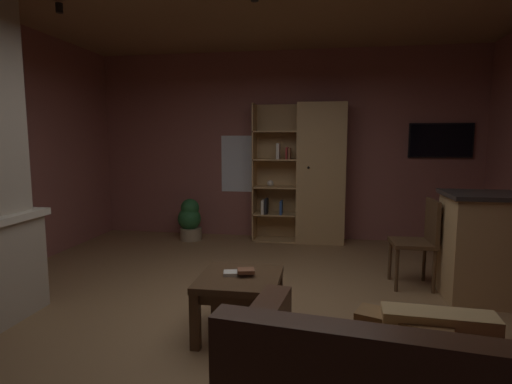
{
  "coord_description": "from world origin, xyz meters",
  "views": [
    {
      "loc": [
        0.6,
        -3.26,
        1.52
      ],
      "look_at": [
        0.0,
        0.4,
        1.05
      ],
      "focal_mm": 28.59,
      "sensor_mm": 36.0,
      "label": 1
    }
  ],
  "objects_px": {
    "table_book_0": "(230,273)",
    "table_book_1": "(246,271)",
    "coffee_table": "(240,287)",
    "bookshelf_cabinet": "(315,174)",
    "potted_floor_plant": "(190,219)",
    "wall_mounted_tv": "(441,140)",
    "dining_chair": "(421,237)"
  },
  "relations": [
    {
      "from": "table_book_0",
      "to": "potted_floor_plant",
      "type": "height_order",
      "value": "potted_floor_plant"
    },
    {
      "from": "table_book_0",
      "to": "dining_chair",
      "type": "relative_size",
      "value": 0.12
    },
    {
      "from": "dining_chair",
      "to": "potted_floor_plant",
      "type": "relative_size",
      "value": 1.46
    },
    {
      "from": "bookshelf_cabinet",
      "to": "table_book_0",
      "type": "bearing_deg",
      "value": -100.72
    },
    {
      "from": "coffee_table",
      "to": "table_book_1",
      "type": "height_order",
      "value": "table_book_1"
    },
    {
      "from": "bookshelf_cabinet",
      "to": "wall_mounted_tv",
      "type": "height_order",
      "value": "bookshelf_cabinet"
    },
    {
      "from": "coffee_table",
      "to": "table_book_1",
      "type": "relative_size",
      "value": 5.04
    },
    {
      "from": "bookshelf_cabinet",
      "to": "table_book_1",
      "type": "xyz_separation_m",
      "value": [
        -0.46,
        -3.08,
        -0.51
      ]
    },
    {
      "from": "bookshelf_cabinet",
      "to": "potted_floor_plant",
      "type": "xyz_separation_m",
      "value": [
        -1.89,
        -0.16,
        -0.71
      ]
    },
    {
      "from": "dining_chair",
      "to": "bookshelf_cabinet",
      "type": "bearing_deg",
      "value": 122.91
    },
    {
      "from": "bookshelf_cabinet",
      "to": "potted_floor_plant",
      "type": "bearing_deg",
      "value": -175.14
    },
    {
      "from": "table_book_1",
      "to": "table_book_0",
      "type": "bearing_deg",
      "value": 178.18
    },
    {
      "from": "potted_floor_plant",
      "to": "coffee_table",
      "type": "bearing_deg",
      "value": -64.73
    },
    {
      "from": "bookshelf_cabinet",
      "to": "wall_mounted_tv",
      "type": "xyz_separation_m",
      "value": [
        1.8,
        0.21,
        0.5
      ]
    },
    {
      "from": "bookshelf_cabinet",
      "to": "table_book_0",
      "type": "xyz_separation_m",
      "value": [
        -0.58,
        -3.08,
        -0.53
      ]
    },
    {
      "from": "table_book_1",
      "to": "bookshelf_cabinet",
      "type": "bearing_deg",
      "value": 81.55
    },
    {
      "from": "bookshelf_cabinet",
      "to": "table_book_0",
      "type": "relative_size",
      "value": 19.36
    },
    {
      "from": "dining_chair",
      "to": "potted_floor_plant",
      "type": "height_order",
      "value": "dining_chair"
    },
    {
      "from": "table_book_1",
      "to": "dining_chair",
      "type": "xyz_separation_m",
      "value": [
        1.59,
        1.33,
        0.01
      ]
    },
    {
      "from": "table_book_1",
      "to": "dining_chair",
      "type": "bearing_deg",
      "value": 40.02
    },
    {
      "from": "bookshelf_cabinet",
      "to": "potted_floor_plant",
      "type": "height_order",
      "value": "bookshelf_cabinet"
    },
    {
      "from": "table_book_0",
      "to": "table_book_1",
      "type": "xyz_separation_m",
      "value": [
        0.12,
        -0.0,
        0.03
      ]
    },
    {
      "from": "table_book_0",
      "to": "potted_floor_plant",
      "type": "relative_size",
      "value": 0.17
    },
    {
      "from": "table_book_1",
      "to": "wall_mounted_tv",
      "type": "height_order",
      "value": "wall_mounted_tv"
    },
    {
      "from": "table_book_1",
      "to": "dining_chair",
      "type": "relative_size",
      "value": 0.14
    },
    {
      "from": "wall_mounted_tv",
      "to": "table_book_0",
      "type": "bearing_deg",
      "value": -125.91
    },
    {
      "from": "coffee_table",
      "to": "dining_chair",
      "type": "height_order",
      "value": "dining_chair"
    },
    {
      "from": "coffee_table",
      "to": "potted_floor_plant",
      "type": "bearing_deg",
      "value": 115.27
    },
    {
      "from": "potted_floor_plant",
      "to": "wall_mounted_tv",
      "type": "relative_size",
      "value": 0.71
    },
    {
      "from": "table_book_0",
      "to": "potted_floor_plant",
      "type": "bearing_deg",
      "value": 114.13
    },
    {
      "from": "dining_chair",
      "to": "potted_floor_plant",
      "type": "xyz_separation_m",
      "value": [
        -3.02,
        1.59,
        -0.22
      ]
    },
    {
      "from": "coffee_table",
      "to": "potted_floor_plant",
      "type": "xyz_separation_m",
      "value": [
        -1.38,
        2.93,
        -0.07
      ]
    }
  ]
}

